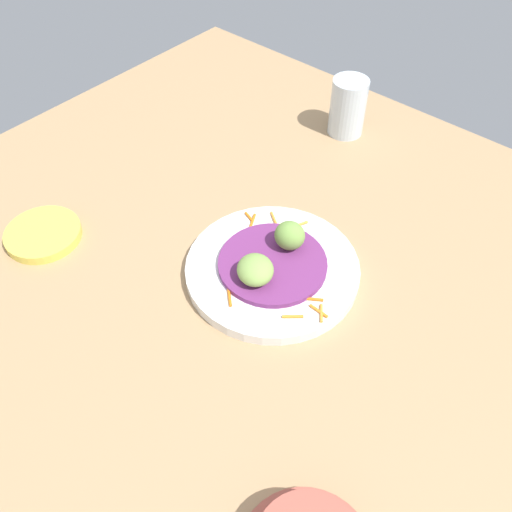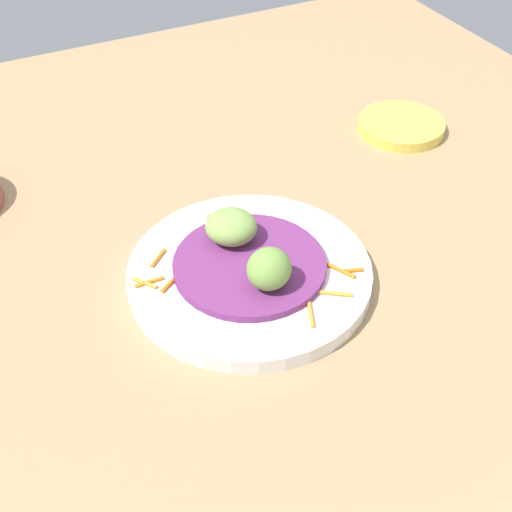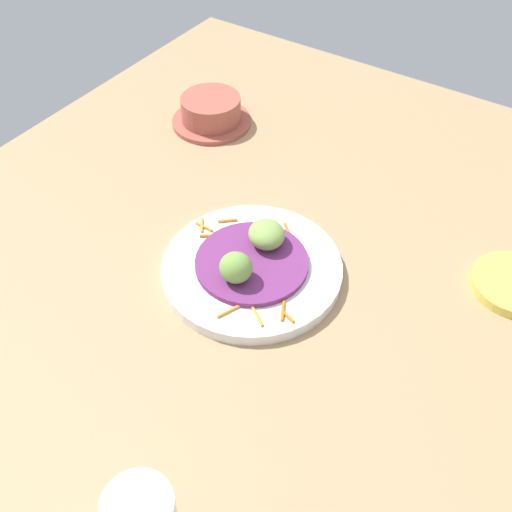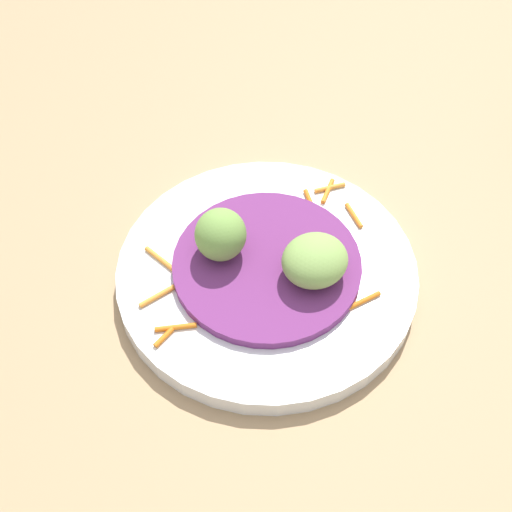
{
  "view_description": "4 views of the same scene",
  "coord_description": "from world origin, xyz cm",
  "px_view_note": "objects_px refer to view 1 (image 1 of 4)",
  "views": [
    {
      "loc": [
        35.15,
        35.45,
        61.49
      ],
      "look_at": [
        -3.74,
        1.84,
        5.52
      ],
      "focal_mm": 39.16,
      "sensor_mm": 36.0,
      "label": 1
    },
    {
      "loc": [
        -51.37,
        25.98,
        50.24
      ],
      "look_at": [
        -6.54,
        3.59,
        6.26
      ],
      "focal_mm": 49.31,
      "sensor_mm": 36.0,
      "label": 2
    },
    {
      "loc": [
        -52.46,
        -28.34,
        63.32
      ],
      "look_at": [
        -4.76,
        3.22,
        5.19
      ],
      "focal_mm": 43.47,
      "sensor_mm": 36.0,
      "label": 3
    },
    {
      "loc": [
        5.92,
        -30.22,
        50.55
      ],
      "look_at": [
        -6.03,
        3.41,
        5.17
      ],
      "focal_mm": 51.43,
      "sensor_mm": 36.0,
      "label": 4
    }
  ],
  "objects_px": {
    "side_plate_small": "(43,234)",
    "main_plate": "(272,269)",
    "guac_scoop_center": "(290,236)",
    "water_glass": "(348,107)",
    "guac_scoop_left": "(255,270)"
  },
  "relations": [
    {
      "from": "side_plate_small",
      "to": "water_glass",
      "type": "distance_m",
      "value": 0.55
    },
    {
      "from": "main_plate",
      "to": "guac_scoop_left",
      "type": "height_order",
      "value": "guac_scoop_left"
    },
    {
      "from": "side_plate_small",
      "to": "main_plate",
      "type": "bearing_deg",
      "value": 119.07
    },
    {
      "from": "main_plate",
      "to": "side_plate_small",
      "type": "height_order",
      "value": "main_plate"
    },
    {
      "from": "guac_scoop_center",
      "to": "side_plate_small",
      "type": "distance_m",
      "value": 0.37
    },
    {
      "from": "main_plate",
      "to": "guac_scoop_center",
      "type": "distance_m",
      "value": 0.05
    },
    {
      "from": "guac_scoop_center",
      "to": "guac_scoop_left",
      "type": "bearing_deg",
      "value": 2.27
    },
    {
      "from": "main_plate",
      "to": "water_glass",
      "type": "bearing_deg",
      "value": -161.23
    },
    {
      "from": "water_glass",
      "to": "guac_scoop_center",
      "type": "bearing_deg",
      "value": 20.64
    },
    {
      "from": "side_plate_small",
      "to": "water_glass",
      "type": "height_order",
      "value": "water_glass"
    },
    {
      "from": "guac_scoop_left",
      "to": "side_plate_small",
      "type": "bearing_deg",
      "value": -66.84
    },
    {
      "from": "guac_scoop_center",
      "to": "water_glass",
      "type": "bearing_deg",
      "value": -159.36
    },
    {
      "from": "guac_scoop_left",
      "to": "water_glass",
      "type": "height_order",
      "value": "water_glass"
    },
    {
      "from": "guac_scoop_left",
      "to": "water_glass",
      "type": "xyz_separation_m",
      "value": [
        -0.39,
        -0.12,
        0.01
      ]
    },
    {
      "from": "guac_scoop_left",
      "to": "guac_scoop_center",
      "type": "distance_m",
      "value": 0.08
    }
  ]
}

